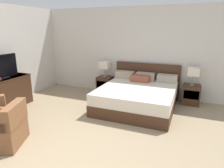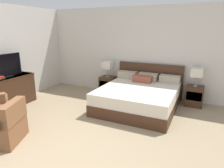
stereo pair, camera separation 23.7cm
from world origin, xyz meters
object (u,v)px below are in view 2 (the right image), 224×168
(dresser, at_px, (12,90))
(tv, at_px, (6,66))
(table_lamp_left, at_px, (108,65))
(book_red_cover, at_px, (0,78))
(bed, at_px, (139,96))
(table_lamp_right, at_px, (197,73))
(nightstand_left, at_px, (108,85))
(nightstand_right, at_px, (194,96))
(armchair_companion, at_px, (3,127))

(dresser, height_order, tv, tv)
(table_lamp_left, xyz_separation_m, book_red_cover, (-1.79, -2.33, -0.09))
(bed, distance_m, table_lamp_left, 1.58)
(book_red_cover, bearing_deg, table_lamp_right, 28.25)
(nightstand_left, distance_m, book_red_cover, 2.98)
(table_lamp_left, relative_size, book_red_cover, 2.44)
(nightstand_left, height_order, table_lamp_right, table_lamp_right)
(nightstand_left, relative_size, dresser, 0.47)
(table_lamp_right, xyz_separation_m, tv, (-4.35, -2.11, 0.18))
(table_lamp_left, relative_size, tv, 0.54)
(bed, relative_size, dresser, 1.84)
(bed, height_order, book_red_cover, bed)
(bed, bearing_deg, nightstand_right, 30.23)
(nightstand_left, relative_size, nightstand_right, 1.00)
(nightstand_left, height_order, book_red_cover, book_red_cover)
(nightstand_right, height_order, armchair_companion, armchair_companion)
(table_lamp_left, xyz_separation_m, armchair_companion, (-0.42, -3.35, -0.60))
(bed, bearing_deg, tv, -156.08)
(nightstand_left, bearing_deg, table_lamp_left, 90.00)
(tv, bearing_deg, table_lamp_right, 25.85)
(tv, bearing_deg, armchair_companion, -42.03)
(bed, bearing_deg, dresser, -157.65)
(nightstand_left, xyz_separation_m, armchair_companion, (-0.42, -3.35, 0.02))
(bed, bearing_deg, table_lamp_right, 30.27)
(dresser, bearing_deg, tv, -88.51)
(nightstand_right, bearing_deg, nightstand_left, 180.00)
(table_lamp_left, bearing_deg, table_lamp_right, 0.00)
(nightstand_right, distance_m, book_red_cover, 4.94)
(nightstand_right, distance_m, dresser, 4.79)
(tv, bearing_deg, nightstand_left, 49.37)
(bed, xyz_separation_m, armchair_companion, (-1.69, -2.61, -0.02))
(table_lamp_left, bearing_deg, book_red_cover, -127.56)
(table_lamp_right, xyz_separation_m, armchair_companion, (-2.96, -3.35, -0.60))
(book_red_cover, bearing_deg, nightstand_right, 28.24)
(book_red_cover, height_order, armchair_companion, book_red_cover)
(bed, relative_size, nightstand_right, 3.91)
(armchair_companion, bearing_deg, table_lamp_right, 48.52)
(bed, distance_m, table_lamp_right, 1.58)
(table_lamp_right, bearing_deg, tv, -154.15)
(bed, relative_size, tv, 2.33)
(tv, distance_m, armchair_companion, 2.02)
(nightstand_right, distance_m, armchair_companion, 4.47)
(nightstand_right, height_order, book_red_cover, book_red_cover)
(nightstand_left, bearing_deg, tv, -130.63)
(nightstand_right, xyz_separation_m, tv, (-4.35, -2.10, 0.81))
(nightstand_right, relative_size, tv, 0.60)
(table_lamp_left, height_order, dresser, table_lamp_left)
(book_red_cover, bearing_deg, dresser, 93.50)
(nightstand_left, height_order, armchair_companion, armchair_companion)
(table_lamp_right, bearing_deg, table_lamp_left, 180.00)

